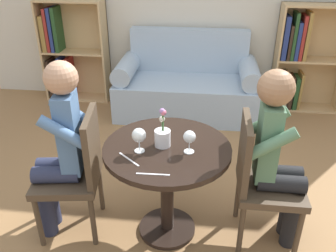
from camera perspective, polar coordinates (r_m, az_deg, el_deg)
ground_plane at (r=2.67m, az=-0.13°, el=-16.22°), size 16.00×16.00×0.00m
round_table at (r=2.33m, az=-0.14°, el=-6.80°), size 0.81×0.81×0.70m
couch at (r=4.18m, az=3.05°, el=6.33°), size 1.60×0.80×0.92m
bookshelf_left at (r=4.68m, az=-15.77°, el=11.05°), size 0.79×0.28×1.22m
bookshelf_right at (r=4.47m, az=20.46°, el=9.75°), size 0.79×0.28×1.22m
chair_left at (r=2.46m, az=-14.38°, el=-6.75°), size 0.47×0.47×0.90m
chair_right at (r=2.39m, az=14.57°, el=-8.00°), size 0.42×0.42×0.90m
person_left at (r=2.39m, az=-16.99°, el=-3.49°), size 0.45×0.38×1.25m
person_right at (r=2.31m, az=17.22°, el=-4.66°), size 0.42×0.34×1.22m
wine_glass_left at (r=2.14m, az=-4.69°, el=-1.59°), size 0.09×0.09×0.16m
wine_glass_right at (r=2.14m, az=3.46°, el=-1.82°), size 0.08×0.08×0.14m
flower_vase at (r=2.21m, az=-0.88°, el=-1.39°), size 0.10×0.10×0.26m
knife_left_setting at (r=2.13m, az=-6.28°, el=-5.32°), size 0.15×0.13×0.00m
fork_left_setting at (r=1.99m, az=-2.43°, el=-7.73°), size 0.19×0.02×0.00m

